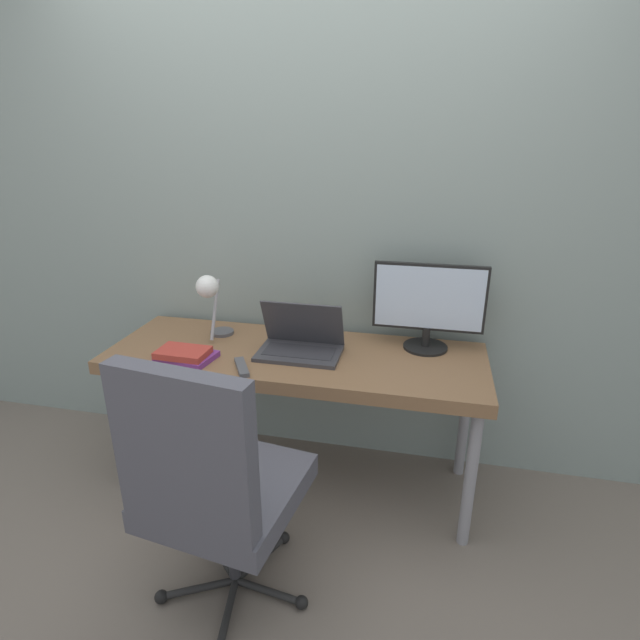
{
  "coord_description": "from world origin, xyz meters",
  "views": [
    {
      "loc": [
        0.57,
        -1.72,
        1.67
      ],
      "look_at": [
        0.13,
        0.27,
        0.89
      ],
      "focal_mm": 28.0,
      "sensor_mm": 36.0,
      "label": 1
    }
  ],
  "objects_px": {
    "game_controller": "(189,359)",
    "book_stack": "(185,355)",
    "desk_lamp": "(210,295)",
    "monitor": "(429,304)",
    "office_chair": "(212,482)",
    "laptop": "(300,343)"
  },
  "relations": [
    {
      "from": "monitor",
      "to": "book_stack",
      "type": "height_order",
      "value": "monitor"
    },
    {
      "from": "laptop",
      "to": "desk_lamp",
      "type": "bearing_deg",
      "value": 175.46
    },
    {
      "from": "laptop",
      "to": "office_chair",
      "type": "xyz_separation_m",
      "value": [
        -0.11,
        -0.75,
        -0.2
      ]
    },
    {
      "from": "monitor",
      "to": "desk_lamp",
      "type": "distance_m",
      "value": 1.01
    },
    {
      "from": "laptop",
      "to": "office_chair",
      "type": "distance_m",
      "value": 0.79
    },
    {
      "from": "book_stack",
      "to": "game_controller",
      "type": "relative_size",
      "value": 1.77
    },
    {
      "from": "book_stack",
      "to": "monitor",
      "type": "bearing_deg",
      "value": 19.54
    },
    {
      "from": "book_stack",
      "to": "office_chair",
      "type": "bearing_deg",
      "value": -56.95
    },
    {
      "from": "desk_lamp",
      "to": "game_controller",
      "type": "distance_m",
      "value": 0.33
    },
    {
      "from": "game_controller",
      "to": "book_stack",
      "type": "bearing_deg",
      "value": 141.7
    },
    {
      "from": "laptop",
      "to": "game_controller",
      "type": "bearing_deg",
      "value": -154.8
    },
    {
      "from": "laptop",
      "to": "monitor",
      "type": "relative_size",
      "value": 0.74
    },
    {
      "from": "office_chair",
      "to": "game_controller",
      "type": "distance_m",
      "value": 0.66
    },
    {
      "from": "office_chair",
      "to": "book_stack",
      "type": "height_order",
      "value": "office_chair"
    },
    {
      "from": "desk_lamp",
      "to": "game_controller",
      "type": "bearing_deg",
      "value": -91.09
    },
    {
      "from": "laptop",
      "to": "book_stack",
      "type": "height_order",
      "value": "laptop"
    },
    {
      "from": "desk_lamp",
      "to": "office_chair",
      "type": "distance_m",
      "value": 0.94
    },
    {
      "from": "desk_lamp",
      "to": "game_controller",
      "type": "height_order",
      "value": "desk_lamp"
    },
    {
      "from": "desk_lamp",
      "to": "book_stack",
      "type": "bearing_deg",
      "value": -99.72
    },
    {
      "from": "game_controller",
      "to": "monitor",
      "type": "bearing_deg",
      "value": 21.43
    },
    {
      "from": "monitor",
      "to": "desk_lamp",
      "type": "xyz_separation_m",
      "value": [
        -1.0,
        -0.15,
        0.02
      ]
    },
    {
      "from": "office_chair",
      "to": "monitor",
      "type": "bearing_deg",
      "value": 54.57
    }
  ]
}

